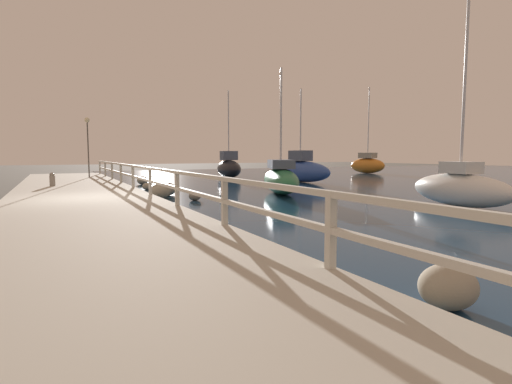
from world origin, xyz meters
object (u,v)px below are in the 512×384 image
(sailboat_green, at_px, (281,179))
(sailboat_white, at_px, (460,187))
(sailboat_black, at_px, (229,167))
(sailboat_blue, at_px, (300,170))
(dock_lamp, at_px, (88,132))
(sailboat_orange, at_px, (367,164))
(mooring_bollard, at_px, (52,179))

(sailboat_green, xyz_separation_m, sailboat_white, (2.93, -6.41, 0.00))
(sailboat_black, relative_size, sailboat_green, 1.17)
(sailboat_blue, xyz_separation_m, sailboat_green, (-4.77, -5.77, -0.12))
(dock_lamp, xyz_separation_m, sailboat_white, (9.82, -16.80, -2.37))
(sailboat_black, xyz_separation_m, sailboat_green, (-2.53, -11.69, -0.14))
(dock_lamp, height_order, sailboat_blue, sailboat_blue)
(sailboat_black, height_order, sailboat_orange, sailboat_orange)
(mooring_bollard, height_order, sailboat_white, sailboat_white)
(mooring_bollard, distance_m, sailboat_blue, 13.68)
(mooring_bollard, bearing_deg, sailboat_green, -25.08)
(mooring_bollard, xyz_separation_m, sailboat_blue, (13.58, 1.65, 0.11))
(sailboat_blue, distance_m, sailboat_orange, 13.57)
(sailboat_orange, bearing_deg, sailboat_white, -143.79)
(sailboat_blue, xyz_separation_m, sailboat_white, (-1.84, -12.18, -0.12))
(sailboat_black, bearing_deg, dock_lamp, -161.14)
(mooring_bollard, relative_size, sailboat_white, 0.08)
(sailboat_green, distance_m, sailboat_orange, 20.77)
(sailboat_white, relative_size, sailboat_orange, 0.92)
(dock_lamp, bearing_deg, sailboat_white, -59.69)
(mooring_bollard, distance_m, sailboat_black, 13.63)
(dock_lamp, relative_size, sailboat_orange, 0.46)
(mooring_bollard, bearing_deg, dock_lamp, 73.06)
(mooring_bollard, bearing_deg, sailboat_orange, 18.66)
(sailboat_orange, bearing_deg, sailboat_blue, -167.92)
(sailboat_blue, relative_size, sailboat_white, 0.80)
(sailboat_green, bearing_deg, sailboat_orange, 59.99)
(sailboat_black, bearing_deg, mooring_bollard, -135.23)
(mooring_bollard, relative_size, dock_lamp, 0.17)
(sailboat_black, bearing_deg, sailboat_white, -77.71)
(sailboat_green, relative_size, sailboat_orange, 0.70)
(sailboat_white, bearing_deg, sailboat_blue, 88.82)
(sailboat_blue, distance_m, sailboat_white, 12.32)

